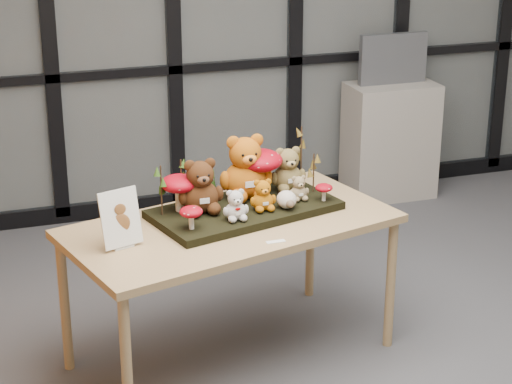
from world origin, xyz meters
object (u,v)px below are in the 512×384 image
object	(u,v)px
bear_white_bow	(235,203)
monitor	(393,59)
bear_tan_back	(288,166)
bear_beige_small	(299,186)
mushroom_back_right	(260,170)
mushroom_front_left	(191,217)
plush_cream_hedgehog	(287,199)
mushroom_front_right	(324,191)
cabinet	(390,141)
display_table	(231,234)
sign_holder	(121,221)
bear_pooh_yellow	(245,163)
diorama_tray	(245,210)
mushroom_back_left	(179,191)
bear_brown_medium	(200,183)
bear_small_yellow	(263,193)

from	to	relation	value
bear_white_bow	monitor	bearing A→B (deg)	32.92
bear_tan_back	monitor	distance (m)	2.23
bear_beige_small	mushroom_back_right	world-z (taller)	mushroom_back_right
bear_tan_back	monitor	xyz separation A→B (m)	(1.44, 1.69, 0.13)
mushroom_front_left	plush_cream_hedgehog	bearing A→B (deg)	12.06
mushroom_back_right	monitor	distance (m)	2.35
plush_cream_hedgehog	mushroom_front_right	distance (m)	0.22
cabinet	display_table	bearing A→B (deg)	-133.60
sign_holder	monitor	distance (m)	3.18
display_table	bear_tan_back	distance (m)	0.52
bear_pooh_yellow	plush_cream_hedgehog	bearing A→B (deg)	-70.54
bear_tan_back	monitor	bearing A→B (deg)	34.80
mushroom_back_right	monitor	world-z (taller)	monitor
bear_pooh_yellow	mushroom_front_left	bearing A→B (deg)	-153.32
diorama_tray	sign_holder	xyz separation A→B (m)	(-0.67, -0.22, 0.11)
bear_tan_back	mushroom_back_right	world-z (taller)	mushroom_back_right
mushroom_back_right	mushroom_back_left	bearing A→B (deg)	-167.50
mushroom_front_right	monitor	distance (m)	2.33
mushroom_front_right	cabinet	world-z (taller)	mushroom_front_right
bear_beige_small	monitor	bearing A→B (deg)	37.39
plush_cream_hedgehog	mushroom_front_left	distance (m)	0.54
bear_brown_medium	cabinet	xyz separation A→B (m)	(1.96, 1.83, -0.52)
mushroom_front_right	mushroom_back_right	bearing A→B (deg)	145.25
bear_brown_medium	mushroom_back_left	bearing A→B (deg)	144.04
bear_small_yellow	mushroom_back_right	xyz separation A→B (m)	(0.06, 0.22, 0.04)
mushroom_back_left	bear_beige_small	bearing A→B (deg)	-3.80
mushroom_front_left	monitor	distance (m)	2.92
bear_brown_medium	bear_beige_small	xyz separation A→B (m)	(0.52, -0.00, -0.08)
mushroom_back_right	display_table	bearing A→B (deg)	-134.62
mushroom_back_right	cabinet	size ratio (longest dim) A/B	0.30
diorama_tray	cabinet	distance (m)	2.55
bear_beige_small	monitor	world-z (taller)	monitor
bear_pooh_yellow	cabinet	bearing A→B (deg)	30.54
bear_brown_medium	bear_beige_small	size ratio (longest dim) A/B	2.10
bear_beige_small	display_table	bearing A→B (deg)	178.18
bear_tan_back	plush_cream_hedgehog	xyz separation A→B (m)	(-0.10, -0.25, -0.08)
mushroom_back_left	sign_holder	size ratio (longest dim) A/B	0.75
diorama_tray	mushroom_front_left	distance (m)	0.40
mushroom_back_left	sign_holder	xyz separation A→B (m)	(-0.34, -0.26, -0.02)
bear_pooh_yellow	mushroom_front_left	size ratio (longest dim) A/B	2.98
monitor	mushroom_front_left	bearing A→B (deg)	-135.07
bear_pooh_yellow	bear_small_yellow	xyz separation A→B (m)	(0.03, -0.20, -0.10)
bear_white_bow	monitor	world-z (taller)	monitor
diorama_tray	sign_holder	size ratio (longest dim) A/B	3.36
monitor	sign_holder	bearing A→B (deg)	-139.20
mushroom_front_left	cabinet	distance (m)	2.93
bear_pooh_yellow	mushroom_front_right	distance (m)	0.43
bear_white_bow	mushroom_front_right	xyz separation A→B (m)	(0.51, 0.10, -0.04)
bear_beige_small	mushroom_back_left	bearing A→B (deg)	161.41
mushroom_front_left	sign_holder	world-z (taller)	sign_holder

